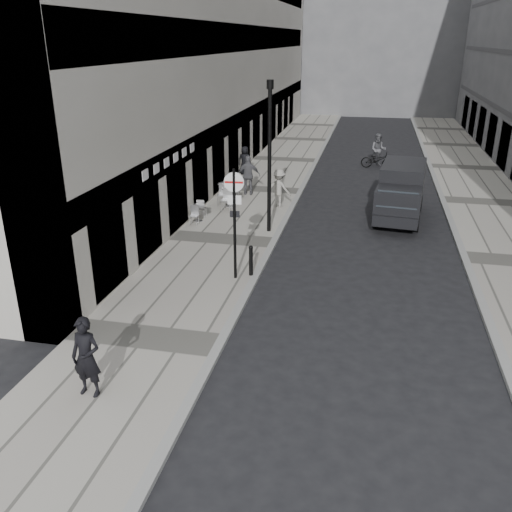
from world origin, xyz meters
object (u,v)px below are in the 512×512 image
(lamppost, at_px, (270,151))
(panel_van, at_px, (401,189))
(sign_post, at_px, (234,210))
(walking_man, at_px, (86,357))
(cyclist, at_px, (378,155))

(lamppost, distance_m, panel_van, 6.50)
(sign_post, height_order, lamppost, lamppost)
(walking_man, distance_m, lamppost, 11.84)
(cyclist, bearing_deg, panel_van, -79.97)
(lamppost, bearing_deg, sign_post, -92.31)
(sign_post, distance_m, panel_van, 9.76)
(panel_van, bearing_deg, walking_man, -109.58)
(walking_man, relative_size, panel_van, 0.37)
(panel_van, height_order, cyclist, panel_van)
(walking_man, height_order, cyclist, cyclist)
(sign_post, bearing_deg, lamppost, 81.29)
(sign_post, height_order, panel_van, sign_post)
(sign_post, distance_m, lamppost, 4.88)
(walking_man, distance_m, sign_post, 7.02)
(walking_man, xyz_separation_m, sign_post, (1.60, 6.69, 1.38))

